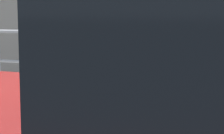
# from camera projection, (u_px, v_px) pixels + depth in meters

# --- Properties ---
(parking_meter) EXTENTS (0.18, 0.19, 1.51)m
(parking_meter) POSITION_uv_depth(u_px,v_px,m) (145.00, 55.00, 3.52)
(parking_meter) COLOR slate
(parking_meter) RESTS_ON sidewalk_curb
(pedestrian_at_meter) EXTENTS (0.71, 0.51, 1.62)m
(pedestrian_at_meter) POSITION_uv_depth(u_px,v_px,m) (84.00, 71.00, 3.93)
(pedestrian_at_meter) COLOR brown
(pedestrian_at_meter) RESTS_ON sidewalk_curb
(background_railing) EXTENTS (24.06, 0.06, 1.15)m
(background_railing) POSITION_uv_depth(u_px,v_px,m) (190.00, 55.00, 6.15)
(background_railing) COLOR gray
(background_railing) RESTS_ON sidewalk_curb
(backdrop_wall) EXTENTS (32.00, 0.50, 3.47)m
(backdrop_wall) POSITION_uv_depth(u_px,v_px,m) (216.00, 4.00, 9.08)
(backdrop_wall) COLOR gray
(backdrop_wall) RESTS_ON ground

